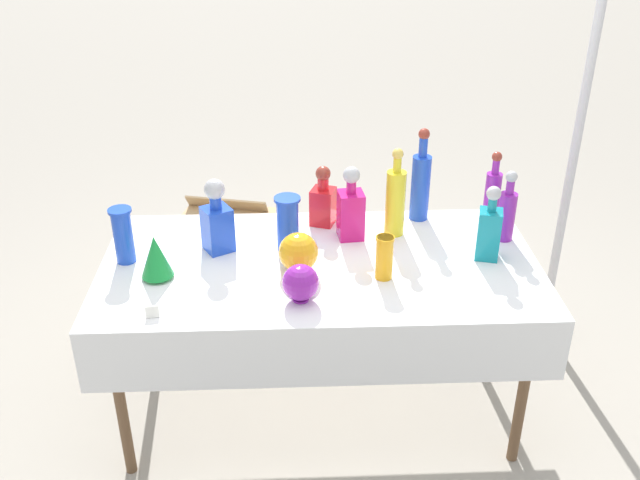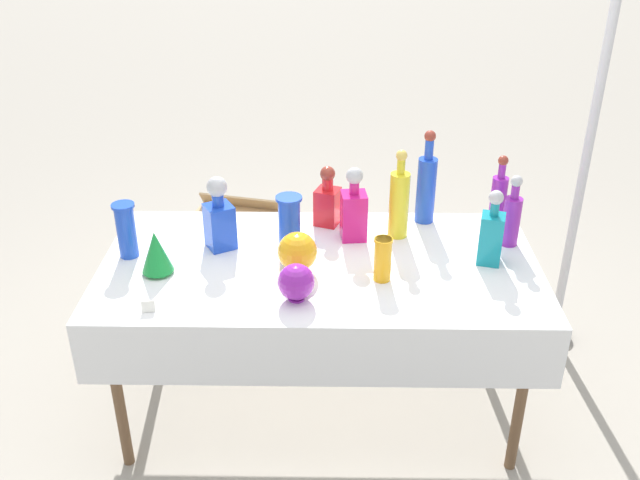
{
  "view_description": "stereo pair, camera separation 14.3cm",
  "coord_description": "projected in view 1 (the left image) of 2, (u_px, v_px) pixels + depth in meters",
  "views": [
    {
      "loc": [
        -0.11,
        -2.5,
        2.21
      ],
      "look_at": [
        0.0,
        0.0,
        0.86
      ],
      "focal_mm": 40.0,
      "sensor_mm": 36.0,
      "label": 1
    },
    {
      "loc": [
        0.04,
        -2.5,
        2.21
      ],
      "look_at": [
        0.0,
        0.0,
        0.86
      ],
      "focal_mm": 40.0,
      "sensor_mm": 36.0,
      "label": 2
    }
  ],
  "objects": [
    {
      "name": "ground_plane",
      "position": [
        320.0,
        406.0,
        3.25
      ],
      "size": [
        40.0,
        40.0,
        0.0
      ],
      "primitive_type": "plane",
      "color": "#A0998C"
    },
    {
      "name": "display_table",
      "position": [
        320.0,
        278.0,
        2.89
      ],
      "size": [
        1.77,
        0.91,
        0.76
      ],
      "color": "white",
      "rests_on": "ground"
    },
    {
      "name": "tall_bottle_0",
      "position": [
        421.0,
        183.0,
        3.15
      ],
      "size": [
        0.08,
        0.08,
        0.43
      ],
      "color": "blue",
      "rests_on": "display_table"
    },
    {
      "name": "tall_bottle_1",
      "position": [
        492.0,
        197.0,
        3.09
      ],
      "size": [
        0.07,
        0.07,
        0.35
      ],
      "color": "purple",
      "rests_on": "display_table"
    },
    {
      "name": "tall_bottle_2",
      "position": [
        395.0,
        200.0,
        3.03
      ],
      "size": [
        0.08,
        0.08,
        0.39
      ],
      "color": "yellow",
      "rests_on": "display_table"
    },
    {
      "name": "tall_bottle_3",
      "position": [
        507.0,
        212.0,
        3.0
      ],
      "size": [
        0.07,
        0.07,
        0.31
      ],
      "color": "purple",
      "rests_on": "display_table"
    },
    {
      "name": "square_decanter_0",
      "position": [
        323.0,
        200.0,
        3.14
      ],
      "size": [
        0.13,
        0.13,
        0.27
      ],
      "color": "red",
      "rests_on": "display_table"
    },
    {
      "name": "square_decanter_1",
      "position": [
        217.0,
        220.0,
        2.91
      ],
      "size": [
        0.15,
        0.15,
        0.32
      ],
      "color": "blue",
      "rests_on": "display_table"
    },
    {
      "name": "square_decanter_2",
      "position": [
        489.0,
        230.0,
        2.86
      ],
      "size": [
        0.11,
        0.11,
        0.32
      ],
      "color": "teal",
      "rests_on": "display_table"
    },
    {
      "name": "square_decanter_3",
      "position": [
        351.0,
        209.0,
        3.01
      ],
      "size": [
        0.12,
        0.12,
        0.33
      ],
      "color": "#C61972",
      "rests_on": "display_table"
    },
    {
      "name": "slender_vase_0",
      "position": [
        384.0,
        256.0,
        2.73
      ],
      "size": [
        0.07,
        0.07,
        0.18
      ],
      "color": "orange",
      "rests_on": "display_table"
    },
    {
      "name": "slender_vase_1",
      "position": [
        288.0,
        222.0,
        2.92
      ],
      "size": [
        0.11,
        0.11,
        0.24
      ],
      "color": "blue",
      "rests_on": "display_table"
    },
    {
      "name": "slender_vase_2",
      "position": [
        123.0,
        234.0,
        2.83
      ],
      "size": [
        0.09,
        0.09,
        0.23
      ],
      "color": "blue",
      "rests_on": "display_table"
    },
    {
      "name": "fluted_vase_0",
      "position": [
        156.0,
        257.0,
        2.73
      ],
      "size": [
        0.12,
        0.12,
        0.18
      ],
      "color": "#198C38",
      "rests_on": "display_table"
    },
    {
      "name": "round_bowl_0",
      "position": [
        301.0,
        283.0,
        2.6
      ],
      "size": [
        0.14,
        0.14,
        0.14
      ],
      "color": "purple",
      "rests_on": "display_table"
    },
    {
      "name": "round_bowl_1",
      "position": [
        298.0,
        252.0,
        2.78
      ],
      "size": [
        0.16,
        0.16,
        0.16
      ],
      "color": "orange",
      "rests_on": "display_table"
    },
    {
      "name": "price_tag_left",
      "position": [
        152.0,
        312.0,
        2.53
      ],
      "size": [
        0.05,
        0.02,
        0.04
      ],
      "primitive_type": "cube",
      "rotation": [
        -0.21,
        0.0,
        0.15
      ],
      "color": "white",
      "rests_on": "display_table"
    },
    {
      "name": "cardboard_box_behind_left",
      "position": [
        227.0,
        246.0,
        4.21
      ],
      "size": [
        0.63,
        0.53,
        0.44
      ],
      "color": "tan",
      "rests_on": "ground"
    },
    {
      "name": "canopy_pole",
      "position": [
        576.0,
        145.0,
        3.28
      ],
      "size": [
        0.18,
        0.18,
        2.59
      ],
      "color": "silver",
      "rests_on": "ground"
    }
  ]
}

